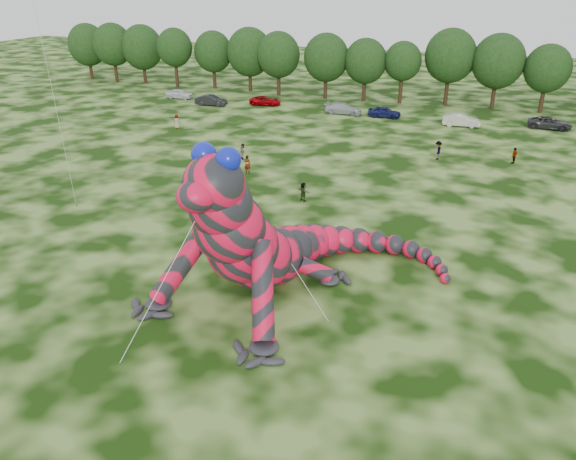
# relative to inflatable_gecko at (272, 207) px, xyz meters

# --- Properties ---
(ground) EXTENTS (240.00, 240.00, 0.00)m
(ground) POSITION_rel_inflatable_gecko_xyz_m (-3.00, -2.47, -4.82)
(ground) COLOR #16330A
(ground) RESTS_ON ground
(inflatable_gecko) EXTENTS (20.22, 22.48, 9.64)m
(inflatable_gecko) POSITION_rel_inflatable_gecko_xyz_m (0.00, 0.00, 0.00)
(inflatable_gecko) COLOR red
(inflatable_gecko) RESTS_ON ground
(flying_kite) EXTENTS (4.14, 4.88, 17.33)m
(flying_kite) POSITION_rel_inflatable_gecko_xyz_m (-16.23, 1.63, 10.26)
(flying_kite) COLOR red
(flying_kite) RESTS_ON ground
(tree_0) EXTENTS (6.91, 6.22, 9.51)m
(tree_0) POSITION_rel_inflatable_gecko_xyz_m (-57.56, 56.76, -0.06)
(tree_0) COLOR black
(tree_0) RESTS_ON ground
(tree_1) EXTENTS (6.74, 6.07, 9.81)m
(tree_1) POSITION_rel_inflatable_gecko_xyz_m (-51.35, 55.58, 0.08)
(tree_1) COLOR black
(tree_1) RESTS_ON ground
(tree_2) EXTENTS (7.04, 6.34, 9.64)m
(tree_2) POSITION_rel_inflatable_gecko_xyz_m (-46.02, 56.29, 0.00)
(tree_2) COLOR black
(tree_2) RESTS_ON ground
(tree_3) EXTENTS (5.81, 5.23, 9.44)m
(tree_3) POSITION_rel_inflatable_gecko_xyz_m (-38.72, 54.60, -0.10)
(tree_3) COLOR black
(tree_3) RESTS_ON ground
(tree_4) EXTENTS (6.22, 5.60, 9.06)m
(tree_4) POSITION_rel_inflatable_gecko_xyz_m (-32.64, 56.24, -0.29)
(tree_4) COLOR black
(tree_4) RESTS_ON ground
(tree_5) EXTENTS (7.16, 6.44, 9.80)m
(tree_5) POSITION_rel_inflatable_gecko_xyz_m (-26.12, 55.96, 0.08)
(tree_5) COLOR black
(tree_5) RESTS_ON ground
(tree_6) EXTENTS (6.52, 5.86, 9.49)m
(tree_6) POSITION_rel_inflatable_gecko_xyz_m (-20.55, 54.21, -0.07)
(tree_6) COLOR black
(tree_6) RESTS_ON ground
(tree_7) EXTENTS (6.68, 6.01, 9.48)m
(tree_7) POSITION_rel_inflatable_gecko_xyz_m (-13.08, 54.33, -0.08)
(tree_7) COLOR black
(tree_7) RESTS_ON ground
(tree_8) EXTENTS (6.14, 5.53, 8.94)m
(tree_8) POSITION_rel_inflatable_gecko_xyz_m (-7.22, 54.51, -0.35)
(tree_8) COLOR black
(tree_8) RESTS_ON ground
(tree_9) EXTENTS (5.27, 4.74, 8.68)m
(tree_9) POSITION_rel_inflatable_gecko_xyz_m (-1.93, 54.87, -0.48)
(tree_9) COLOR black
(tree_9) RESTS_ON ground
(tree_10) EXTENTS (7.09, 6.38, 10.50)m
(tree_10) POSITION_rel_inflatable_gecko_xyz_m (4.40, 56.11, 0.43)
(tree_10) COLOR black
(tree_10) RESTS_ON ground
(tree_11) EXTENTS (7.01, 6.31, 10.07)m
(tree_11) POSITION_rel_inflatable_gecko_xyz_m (10.79, 55.72, 0.22)
(tree_11) COLOR black
(tree_11) RESTS_ON ground
(tree_12) EXTENTS (5.99, 5.39, 8.97)m
(tree_12) POSITION_rel_inflatable_gecko_xyz_m (17.01, 55.27, -0.33)
(tree_12) COLOR black
(tree_12) RESTS_ON ground
(car_0) EXTENTS (4.18, 1.72, 1.42)m
(car_0) POSITION_rel_inflatable_gecko_xyz_m (-33.69, 46.69, -4.11)
(car_0) COLOR silver
(car_0) RESTS_ON ground
(car_1) EXTENTS (4.59, 1.90, 1.48)m
(car_1) POSITION_rel_inflatable_gecko_xyz_m (-26.92, 43.87, -4.08)
(car_1) COLOR black
(car_1) RESTS_ON ground
(car_2) EXTENTS (4.81, 2.80, 1.26)m
(car_2) POSITION_rel_inflatable_gecko_xyz_m (-19.75, 46.83, -4.19)
(car_2) COLOR #9B0107
(car_2) RESTS_ON ground
(car_3) EXTENTS (4.98, 2.14, 1.43)m
(car_3) POSITION_rel_inflatable_gecko_xyz_m (-7.82, 45.28, -4.11)
(car_3) COLOR #A9AEB2
(car_3) RESTS_ON ground
(car_4) EXTENTS (4.27, 1.74, 1.45)m
(car_4) POSITION_rel_inflatable_gecko_xyz_m (-2.21, 45.06, -4.09)
(car_4) COLOR #12174A
(car_4) RESTS_ON ground
(car_5) EXTENTS (4.60, 1.92, 1.48)m
(car_5) POSITION_rel_inflatable_gecko_xyz_m (7.59, 43.64, -4.08)
(car_5) COLOR beige
(car_5) RESTS_ON ground
(car_6) EXTENTS (5.10, 2.49, 1.40)m
(car_6) POSITION_rel_inflatable_gecko_xyz_m (17.73, 46.15, -4.12)
(car_6) COLOR #2A2A2D
(car_6) RESTS_ON ground
(spectator_1) EXTENTS (0.95, 0.98, 1.60)m
(spectator_1) POSITION_rel_inflatable_gecko_xyz_m (-11.97, 22.02, -4.02)
(spectator_1) COLOR gray
(spectator_1) RESTS_ON ground
(spectator_2) EXTENTS (0.73, 1.23, 1.89)m
(spectator_2) POSITION_rel_inflatable_gecko_xyz_m (6.49, 28.68, -3.88)
(spectator_2) COLOR gray
(spectator_2) RESTS_ON ground
(spectator_0) EXTENTS (0.68, 0.46, 1.80)m
(spectator_0) POSITION_rel_inflatable_gecko_xyz_m (-9.68, 17.95, -3.92)
(spectator_0) COLOR gray
(spectator_0) RESTS_ON ground
(spectator_5) EXTENTS (1.49, 1.11, 1.57)m
(spectator_5) POSITION_rel_inflatable_gecko_xyz_m (-2.54, 13.18, -4.04)
(spectator_5) COLOR gray
(spectator_5) RESTS_ON ground
(spectator_3) EXTENTS (0.80, 1.02, 1.61)m
(spectator_3) POSITION_rel_inflatable_gecko_xyz_m (13.71, 29.95, -4.01)
(spectator_3) COLOR gray
(spectator_3) RESTS_ON ground
(spectator_4) EXTENTS (0.92, 0.70, 1.69)m
(spectator_4) POSITION_rel_inflatable_gecko_xyz_m (-24.71, 30.67, -3.98)
(spectator_4) COLOR gray
(spectator_4) RESTS_ON ground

